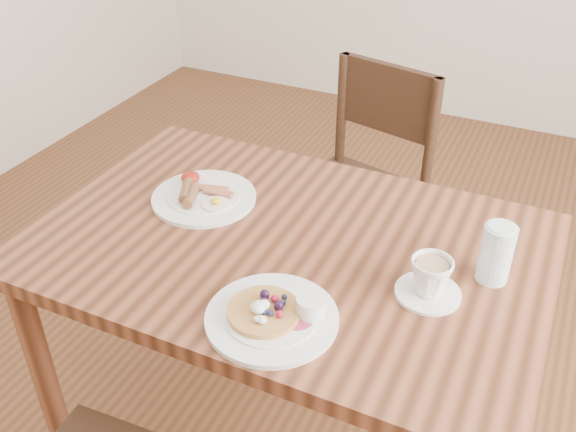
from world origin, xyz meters
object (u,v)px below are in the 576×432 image
(chair_far, at_px, (361,182))
(breakfast_plate, at_px, (202,196))
(teacup_saucer, at_px, (430,279))
(water_glass, at_px, (496,253))
(pancake_plate, at_px, (274,315))
(dining_table, at_px, (288,273))

(chair_far, bearing_deg, breakfast_plate, 85.89)
(teacup_saucer, xyz_separation_m, water_glass, (0.11, 0.11, 0.03))
(pancake_plate, bearing_deg, breakfast_plate, 138.44)
(dining_table, xyz_separation_m, chair_far, (-0.07, 0.74, -0.16))
(dining_table, distance_m, water_glass, 0.49)
(chair_far, xyz_separation_m, teacup_saucer, (0.41, -0.79, 0.30))
(pancake_plate, height_order, water_glass, water_glass)
(dining_table, xyz_separation_m, teacup_saucer, (0.35, -0.05, 0.14))
(chair_far, bearing_deg, pancake_plate, 112.35)
(dining_table, bearing_deg, water_glass, 7.75)
(dining_table, relative_size, pancake_plate, 4.44)
(pancake_plate, xyz_separation_m, teacup_saucer, (0.26, 0.21, 0.03))
(chair_far, relative_size, breakfast_plate, 3.26)
(chair_far, relative_size, teacup_saucer, 6.29)
(water_glass, bearing_deg, breakfast_plate, 179.49)
(dining_table, xyz_separation_m, breakfast_plate, (-0.28, 0.07, 0.11))
(pancake_plate, relative_size, teacup_saucer, 1.93)
(pancake_plate, xyz_separation_m, breakfast_plate, (-0.37, 0.33, -0.00))
(pancake_plate, bearing_deg, dining_table, 109.36)
(pancake_plate, relative_size, water_glass, 2.00)
(pancake_plate, height_order, teacup_saucer, teacup_saucer)
(dining_table, relative_size, breakfast_plate, 4.44)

